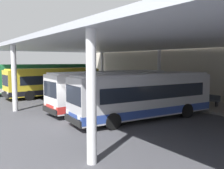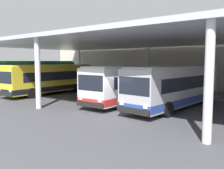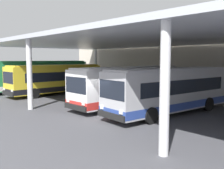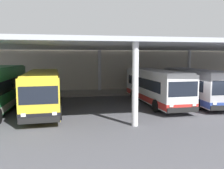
{
  "view_description": "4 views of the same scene",
  "coord_description": "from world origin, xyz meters",
  "px_view_note": "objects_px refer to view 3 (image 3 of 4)",
  "views": [
    {
      "loc": [
        14.44,
        -7.2,
        4.07
      ],
      "look_at": [
        -3.85,
        5.32,
        1.9
      ],
      "focal_mm": 39.85,
      "sensor_mm": 36.0,
      "label": 1
    },
    {
      "loc": [
        9.28,
        -12.97,
        3.55
      ],
      "look_at": [
        -4.02,
        3.66,
        1.47
      ],
      "focal_mm": 38.47,
      "sensor_mm": 36.0,
      "label": 2
    },
    {
      "loc": [
        12.03,
        -10.48,
        3.81
      ],
      "look_at": [
        -4.42,
        4.23,
        1.56
      ],
      "focal_mm": 40.53,
      "sensor_mm": 36.0,
      "label": 3
    },
    {
      "loc": [
        -10.39,
        -16.81,
        4.29
      ],
      "look_at": [
        -6.61,
        2.83,
        2.06
      ],
      "focal_mm": 38.6,
      "sensor_mm": 36.0,
      "label": 4
    }
  ],
  "objects_px": {
    "bus_middle_bay": "(129,85)",
    "bus_far_bay": "(170,90)",
    "bus_nearest_bay": "(41,76)",
    "bench_waiting": "(220,94)",
    "bus_second_bay": "(56,79)"
  },
  "relations": [
    {
      "from": "bench_waiting",
      "to": "bus_second_bay",
      "type": "bearing_deg",
      "value": -148.07
    },
    {
      "from": "bus_middle_bay",
      "to": "bus_far_bay",
      "type": "relative_size",
      "value": 0.99
    },
    {
      "from": "bus_far_bay",
      "to": "bench_waiting",
      "type": "relative_size",
      "value": 5.93
    },
    {
      "from": "bus_middle_bay",
      "to": "bench_waiting",
      "type": "xyz_separation_m",
      "value": [
        3.98,
        7.68,
        -0.99
      ]
    },
    {
      "from": "bus_nearest_bay",
      "to": "bus_second_bay",
      "type": "distance_m",
      "value": 3.64
    },
    {
      "from": "bus_nearest_bay",
      "to": "bus_middle_bay",
      "type": "xyz_separation_m",
      "value": [
        13.58,
        1.01,
        -0.19
      ]
    },
    {
      "from": "bus_second_bay",
      "to": "bus_far_bay",
      "type": "relative_size",
      "value": 1.0
    },
    {
      "from": "bus_nearest_bay",
      "to": "bus_second_bay",
      "type": "relative_size",
      "value": 1.07
    },
    {
      "from": "bus_second_bay",
      "to": "bus_far_bay",
      "type": "distance_m",
      "value": 13.99
    },
    {
      "from": "bus_nearest_bay",
      "to": "bus_far_bay",
      "type": "bearing_deg",
      "value": 3.53
    },
    {
      "from": "bus_far_bay",
      "to": "bench_waiting",
      "type": "distance_m",
      "value": 7.67
    },
    {
      "from": "bus_middle_bay",
      "to": "bench_waiting",
      "type": "bearing_deg",
      "value": 62.64
    },
    {
      "from": "bus_far_bay",
      "to": "bench_waiting",
      "type": "height_order",
      "value": "bus_far_bay"
    },
    {
      "from": "bus_second_bay",
      "to": "bench_waiting",
      "type": "xyz_separation_m",
      "value": [
        13.92,
        8.67,
        -0.99
      ]
    },
    {
      "from": "bus_nearest_bay",
      "to": "bus_middle_bay",
      "type": "distance_m",
      "value": 13.62
    }
  ]
}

